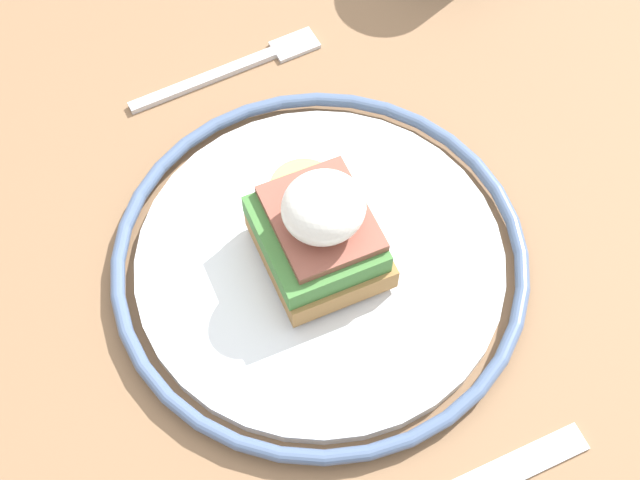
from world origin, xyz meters
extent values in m
cube|color=#846042|center=(0.00, 0.00, 0.72)|extent=(0.88, 0.82, 0.03)
cylinder|color=#846042|center=(-0.38, 0.35, 0.35)|extent=(0.06, 0.06, 0.71)
cylinder|color=silver|center=(0.04, 0.04, 0.74)|extent=(0.25, 0.25, 0.01)
torus|color=slate|center=(0.04, 0.04, 0.75)|extent=(0.28, 0.28, 0.01)
cube|color=#9E703D|center=(0.04, 0.04, 0.76)|extent=(0.08, 0.07, 0.02)
cube|color=#427A38|center=(0.04, 0.04, 0.78)|extent=(0.08, 0.07, 0.02)
cube|color=brown|center=(0.03, 0.04, 0.79)|extent=(0.07, 0.06, 0.01)
ellipsoid|color=white|center=(0.04, 0.04, 0.82)|extent=(0.05, 0.05, 0.04)
cylinder|color=#EAD166|center=(-0.01, 0.05, 0.75)|extent=(0.05, 0.05, 0.00)
cube|color=silver|center=(-0.15, 0.02, 0.74)|extent=(0.02, 0.12, 0.00)
cube|color=silver|center=(-0.15, 0.10, 0.74)|extent=(0.02, 0.04, 0.00)
cube|color=silver|center=(0.22, 0.08, 0.74)|extent=(0.02, 0.12, 0.00)
camera|label=1|loc=(0.30, -0.08, 1.28)|focal=50.00mm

